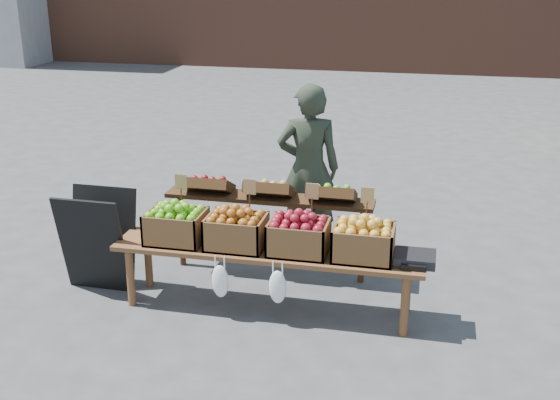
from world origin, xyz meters
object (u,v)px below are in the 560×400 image
(crate_red_apples, at_px, (299,237))
(crate_green_apples, at_px, (364,243))
(display_bench, at_px, (267,279))
(crate_golden_apples, at_px, (176,227))
(crate_russet_pears, at_px, (236,232))
(vendor, at_px, (308,169))
(chalkboard_sign, at_px, (98,241))
(back_table, at_px, (269,224))
(weighing_scale, at_px, (415,258))

(crate_red_apples, distance_m, crate_green_apples, 0.55)
(display_bench, relative_size, crate_green_apples, 5.40)
(crate_golden_apples, xyz_separation_m, crate_russet_pears, (0.55, 0.00, 0.00))
(vendor, distance_m, chalkboard_sign, 2.22)
(back_table, xyz_separation_m, crate_golden_apples, (-0.67, -0.72, 0.19))
(crate_golden_apples, relative_size, crate_red_apples, 1.00)
(back_table, bearing_deg, crate_green_apples, -36.27)
(vendor, xyz_separation_m, weighing_scale, (1.15, -1.40, -0.28))
(chalkboard_sign, xyz_separation_m, display_bench, (1.62, -0.06, -0.19))
(vendor, distance_m, back_table, 0.82)
(vendor, bearing_deg, display_bench, 73.31)
(crate_golden_apples, relative_size, crate_green_apples, 1.00)
(back_table, distance_m, weighing_scale, 1.58)
(vendor, xyz_separation_m, crate_red_apples, (0.18, -1.40, -0.18))
(chalkboard_sign, xyz_separation_m, crate_red_apples, (1.90, -0.06, 0.23))
(back_table, xyz_separation_m, display_bench, (0.16, -0.72, -0.24))
(vendor, bearing_deg, weighing_scale, 116.69)
(crate_red_apples, xyz_separation_m, weighing_scale, (0.98, 0.00, -0.10))
(back_table, distance_m, display_bench, 0.77)
(vendor, xyz_separation_m, crate_golden_apples, (-0.92, -1.40, -0.18))
(chalkboard_sign, xyz_separation_m, weighing_scale, (2.87, -0.06, 0.13))
(crate_red_apples, bearing_deg, back_table, 120.91)
(back_table, height_order, crate_golden_apples, back_table)
(display_bench, xyz_separation_m, crate_golden_apples, (-0.83, 0.00, 0.42))
(crate_russet_pears, bearing_deg, crate_golden_apples, 180.00)
(crate_red_apples, height_order, weighing_scale, crate_red_apples)
(back_table, height_order, crate_russet_pears, back_table)
(crate_red_apples, distance_m, weighing_scale, 0.98)
(crate_russet_pears, distance_m, weighing_scale, 1.53)
(chalkboard_sign, relative_size, display_bench, 0.36)
(weighing_scale, bearing_deg, crate_golden_apples, 180.00)
(crate_russet_pears, relative_size, weighing_scale, 1.47)
(crate_green_apples, distance_m, weighing_scale, 0.44)
(crate_russet_pears, height_order, crate_red_apples, same)
(vendor, distance_m, display_bench, 1.53)
(vendor, xyz_separation_m, chalkboard_sign, (-1.72, -1.34, -0.41))
(chalkboard_sign, distance_m, display_bench, 1.63)
(chalkboard_sign, height_order, back_table, back_table)
(back_table, xyz_separation_m, weighing_scale, (1.41, -0.72, 0.09))
(crate_red_apples, relative_size, weighing_scale, 1.47)
(display_bench, height_order, crate_red_apples, crate_red_apples)
(vendor, xyz_separation_m, display_bench, (-0.10, -1.40, -0.60))
(back_table, xyz_separation_m, crate_russet_pears, (-0.12, -0.72, 0.19))
(crate_green_apples, bearing_deg, weighing_scale, 0.00)
(back_table, relative_size, weighing_scale, 6.18)
(back_table, height_order, display_bench, back_table)
(back_table, distance_m, crate_golden_apples, 1.00)
(chalkboard_sign, relative_size, weighing_scale, 2.82)
(display_bench, bearing_deg, vendor, 86.05)
(chalkboard_sign, distance_m, crate_golden_apples, 0.83)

